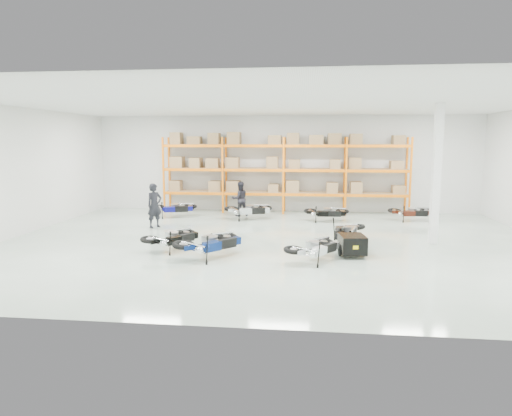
# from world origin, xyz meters

# --- Properties ---
(room) EXTENTS (18.00, 18.00, 18.00)m
(room) POSITION_xyz_m (0.00, 0.00, 2.25)
(room) COLOR #B9CEBC
(room) RESTS_ON ground
(pallet_rack) EXTENTS (11.28, 0.98, 3.62)m
(pallet_rack) POSITION_xyz_m (-0.00, 6.45, 2.26)
(pallet_rack) COLOR orange
(pallet_rack) RESTS_ON ground
(structural_column) EXTENTS (0.25, 0.25, 4.50)m
(structural_column) POSITION_xyz_m (5.20, 0.50, 2.25)
(structural_column) COLOR white
(structural_column) RESTS_ON ground
(moto_blue_centre) EXTENTS (1.92, 2.01, 1.21)m
(moto_blue_centre) POSITION_xyz_m (-1.61, -2.22, 0.57)
(moto_blue_centre) COLOR #081A50
(moto_blue_centre) RESTS_ON ground
(moto_silver_left) EXTENTS (1.66, 1.81, 1.07)m
(moto_silver_left) POSITION_xyz_m (1.34, -2.28, 0.51)
(moto_silver_left) COLOR silver
(moto_silver_left) RESTS_ON ground
(moto_black_far_left) EXTENTS (1.64, 1.84, 1.08)m
(moto_black_far_left) POSITION_xyz_m (-2.96, -1.43, 0.51)
(moto_black_far_left) COLOR black
(moto_black_far_left) RESTS_ON ground
(moto_touring_right) EXTENTS (1.17, 1.90, 1.15)m
(moto_touring_right) POSITION_xyz_m (2.41, 0.02, 0.54)
(moto_touring_right) COLOR black
(moto_touring_right) RESTS_ON ground
(trailer) EXTENTS (0.80, 1.50, 0.62)m
(trailer) POSITION_xyz_m (2.41, -1.57, 0.36)
(trailer) COLOR black
(trailer) RESTS_ON ground
(moto_back_a) EXTENTS (1.86, 1.22, 1.11)m
(moto_back_a) POSITION_xyz_m (-4.72, 4.61, 0.52)
(moto_back_a) COLOR #0C0C6C
(moto_back_a) RESTS_ON ground
(moto_back_b) EXTENTS (1.94, 1.33, 1.14)m
(moto_back_b) POSITION_xyz_m (-1.36, 4.38, 0.54)
(moto_back_b) COLOR #AAB0B4
(moto_back_b) RESTS_ON ground
(moto_back_c) EXTENTS (1.62, 0.82, 1.04)m
(moto_back_c) POSITION_xyz_m (1.90, 4.24, 0.49)
(moto_back_c) COLOR black
(moto_back_c) RESTS_ON ground
(moto_back_d) EXTENTS (1.65, 0.89, 1.04)m
(moto_back_d) POSITION_xyz_m (5.44, 4.74, 0.49)
(moto_back_d) COLOR #3C140C
(moto_back_d) RESTS_ON ground
(person_left) EXTENTS (0.71, 0.74, 1.71)m
(person_left) POSITION_xyz_m (-4.76, 2.17, 0.85)
(person_left) COLOR black
(person_left) RESTS_ON ground
(person_back) EXTENTS (0.92, 0.84, 1.54)m
(person_back) POSITION_xyz_m (-1.89, 5.25, 0.77)
(person_back) COLOR black
(person_back) RESTS_ON ground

